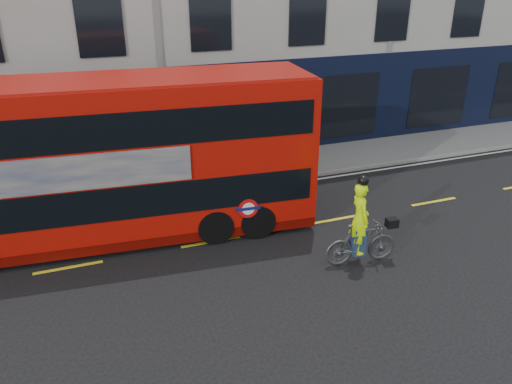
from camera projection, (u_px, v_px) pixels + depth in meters
ground at (226, 268)px, 13.47m from camera, size 120.00×120.00×0.00m
pavement at (176, 179)px, 19.00m from camera, size 60.00×3.00×0.12m
kerb at (185, 194)px, 17.72m from camera, size 60.00×0.12×0.13m
road_edge_line at (187, 199)px, 17.49m from camera, size 58.00×0.10×0.01m
lane_dashes at (211, 242)px, 14.75m from camera, size 58.00×0.12×0.01m
bus at (111, 160)px, 14.14m from camera, size 11.89×3.64×4.72m
cyclist at (361, 235)px, 13.37m from camera, size 2.08×0.80×2.61m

